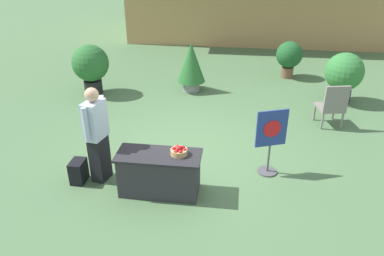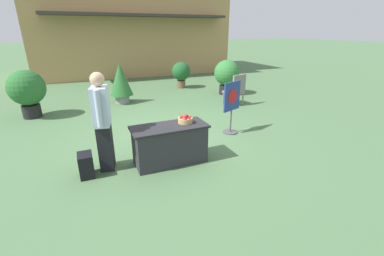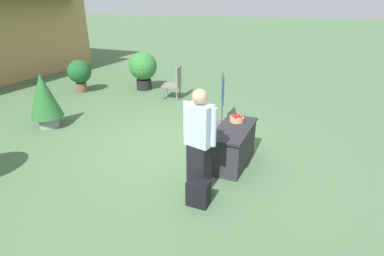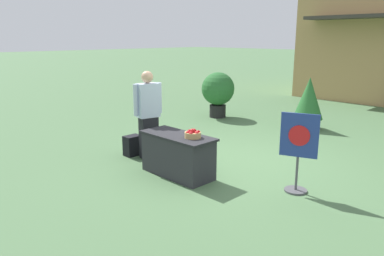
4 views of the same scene
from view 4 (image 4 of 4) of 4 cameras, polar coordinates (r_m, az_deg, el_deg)
ground_plane at (r=7.46m, az=6.96°, el=-5.23°), size 120.00×120.00×0.00m
display_table at (r=6.66m, az=-2.18°, el=-4.09°), size 1.42×0.62×0.75m
apple_basket at (r=6.32m, az=0.14°, el=-0.92°), size 0.28×0.28×0.16m
person_visitor at (r=7.52m, az=-6.69°, el=2.10°), size 0.34×0.60×1.77m
backpack at (r=7.89m, az=-9.05°, el=-2.64°), size 0.24×0.34×0.42m
poster_board at (r=6.08m, az=15.90°, el=-3.21°), size 0.56×0.36×1.28m
potted_plant_near_right at (r=10.39m, az=17.36°, el=4.04°), size 0.78×0.78×1.38m
potted_plant_near_left at (r=11.43m, az=3.98°, el=5.70°), size 1.00×1.00×1.38m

